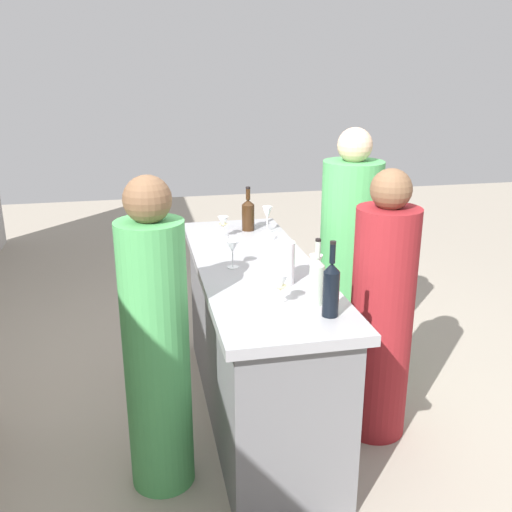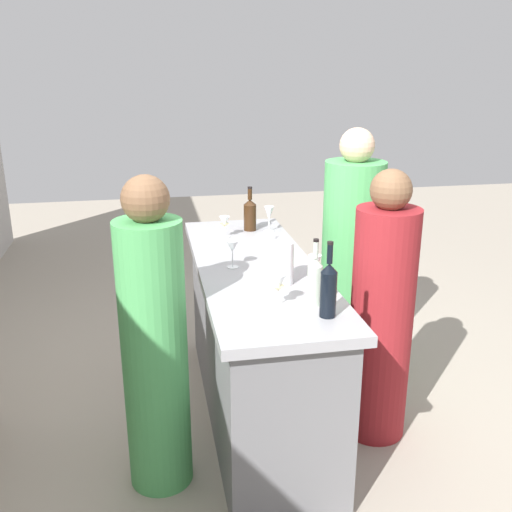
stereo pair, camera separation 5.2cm
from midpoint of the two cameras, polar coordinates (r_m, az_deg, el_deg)
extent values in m
plane|color=#9E9384|center=(3.58, -0.43, -15.14)|extent=(12.00, 12.00, 0.00)
cube|color=slate|center=(3.36, -0.45, -8.83)|extent=(1.83, 0.56, 0.89)
cube|color=#99999E|center=(3.17, -0.47, -1.29)|extent=(1.91, 0.64, 0.05)
cylinder|color=black|center=(2.51, 6.80, -3.75)|extent=(0.07, 0.07, 0.20)
cone|color=black|center=(2.47, 6.91, -1.14)|extent=(0.07, 0.07, 0.04)
cylinder|color=black|center=(2.45, 6.96, 0.24)|extent=(0.03, 0.03, 0.09)
cylinder|color=black|center=(2.43, 7.01, 1.33)|extent=(0.03, 0.03, 0.01)
cylinder|color=#B7C6B2|center=(2.63, 5.44, -2.85)|extent=(0.07, 0.07, 0.19)
cone|color=#B7C6B2|center=(2.59, 5.52, -0.57)|extent=(0.07, 0.07, 0.04)
cylinder|color=#B7C6B2|center=(2.58, 5.55, 0.63)|extent=(0.02, 0.02, 0.08)
cylinder|color=black|center=(2.56, 5.58, 1.59)|extent=(0.03, 0.03, 0.01)
cylinder|color=#331E0F|center=(3.80, -1.18, 3.82)|extent=(0.08, 0.08, 0.17)
cone|color=#331E0F|center=(3.77, -1.19, 5.34)|extent=(0.08, 0.08, 0.03)
cylinder|color=#331E0F|center=(3.76, -1.19, 6.12)|extent=(0.03, 0.03, 0.07)
cylinder|color=black|center=(3.75, -1.20, 6.75)|extent=(0.03, 0.03, 0.01)
cylinder|color=white|center=(2.88, 5.34, -2.90)|extent=(0.07, 0.07, 0.00)
cylinder|color=white|center=(2.86, 5.36, -2.21)|extent=(0.01, 0.01, 0.07)
cone|color=white|center=(2.84, 5.40, -0.72)|extent=(0.07, 0.07, 0.09)
cone|color=beige|center=(2.85, 5.39, -1.28)|extent=(0.06, 0.06, 0.03)
cylinder|color=white|center=(3.79, 0.71, 2.46)|extent=(0.06, 0.06, 0.00)
cylinder|color=white|center=(3.78, 0.72, 3.04)|extent=(0.01, 0.01, 0.08)
cone|color=white|center=(3.75, 0.72, 4.25)|extent=(0.06, 0.06, 0.09)
cylinder|color=white|center=(3.29, 1.24, -0.02)|extent=(0.07, 0.07, 0.00)
cylinder|color=white|center=(3.28, 1.24, 0.54)|extent=(0.01, 0.01, 0.06)
cone|color=white|center=(3.26, 1.25, 1.62)|extent=(0.06, 0.06, 0.07)
cylinder|color=white|center=(2.64, 1.82, -4.86)|extent=(0.06, 0.06, 0.00)
cylinder|color=white|center=(2.62, 1.83, -4.13)|extent=(0.01, 0.01, 0.07)
cone|color=white|center=(2.60, 1.85, -2.62)|extent=(0.07, 0.07, 0.08)
cone|color=beige|center=(2.61, 1.84, -3.19)|extent=(0.06, 0.06, 0.02)
cylinder|color=white|center=(3.67, -3.65, 1.90)|extent=(0.06, 0.06, 0.00)
cylinder|color=white|center=(3.66, -3.66, 2.41)|extent=(0.01, 0.01, 0.06)
cone|color=white|center=(3.64, -3.68, 3.40)|extent=(0.07, 0.07, 0.07)
cone|color=beige|center=(3.65, -3.67, 3.05)|extent=(0.06, 0.06, 0.02)
cylinder|color=white|center=(3.12, -2.79, -1.11)|extent=(0.06, 0.06, 0.00)
cylinder|color=white|center=(3.11, -2.80, -0.35)|extent=(0.01, 0.01, 0.08)
cone|color=white|center=(3.08, -2.82, 0.96)|extent=(0.08, 0.08, 0.07)
cylinder|color=silver|center=(2.87, 2.22, -0.65)|extent=(0.11, 0.11, 0.21)
cylinder|color=#4CA559|center=(3.93, 8.75, -0.83)|extent=(0.44, 0.44, 1.39)
sphere|color=#D8AD8C|center=(3.75, 9.35, 10.75)|extent=(0.22, 0.22, 0.22)
cylinder|color=maroon|center=(3.19, 11.78, -6.69)|extent=(0.34, 0.34, 1.29)
sphere|color=brown|center=(2.96, 12.71, 6.44)|extent=(0.21, 0.21, 0.21)
cylinder|color=#4CA559|center=(2.78, -10.29, -10.03)|extent=(0.35, 0.35, 1.34)
sphere|color=brown|center=(2.51, -11.28, 5.50)|extent=(0.21, 0.21, 0.21)
camera|label=1|loc=(0.03, -90.48, -0.16)|focal=40.50mm
camera|label=2|loc=(0.03, 89.52, 0.16)|focal=40.50mm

